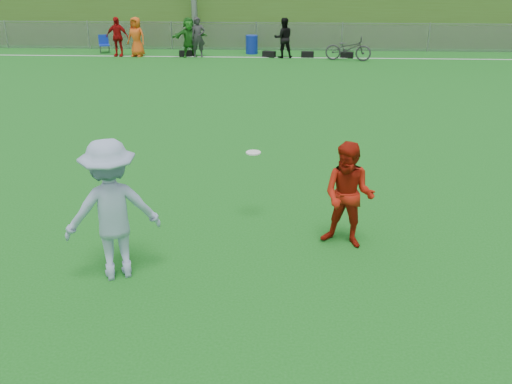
# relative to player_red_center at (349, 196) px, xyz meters

# --- Properties ---
(ground) EXTENTS (120.00, 120.00, 0.00)m
(ground) POSITION_rel_player_red_center_xyz_m (-2.41, -0.77, -0.86)
(ground) COLOR #146116
(ground) RESTS_ON ground
(sideline_far) EXTENTS (60.00, 0.10, 0.01)m
(sideline_far) POSITION_rel_player_red_center_xyz_m (-2.41, 17.23, -0.85)
(sideline_far) COLOR white
(sideline_far) RESTS_ON ground
(fence) EXTENTS (58.00, 0.06, 1.30)m
(fence) POSITION_rel_player_red_center_xyz_m (-2.41, 19.23, -0.21)
(fence) COLOR gray
(fence) RESTS_ON ground
(spectator_row) EXTENTS (8.30, 1.10, 1.69)m
(spectator_row) POSITION_rel_player_red_center_xyz_m (-5.28, 17.23, -0.01)
(spectator_row) COLOR #A80B0C
(spectator_row) RESTS_ON ground
(gear_bags) EXTENTS (7.74, 0.46, 0.26)m
(gear_bags) POSITION_rel_player_red_center_xyz_m (-1.39, 17.33, -0.73)
(gear_bags) COLOR black
(gear_bags) RESTS_ON ground
(player_red_center) EXTENTS (1.01, 0.90, 1.72)m
(player_red_center) POSITION_rel_player_red_center_xyz_m (0.00, 0.00, 0.00)
(player_red_center) COLOR #A1190B
(player_red_center) RESTS_ON ground
(player_blue) EXTENTS (1.52, 1.21, 2.06)m
(player_blue) POSITION_rel_player_red_center_xyz_m (-3.41, -1.09, 0.17)
(player_blue) COLOR #94A9CD
(player_blue) RESTS_ON ground
(frisbee) EXTENTS (0.25, 0.25, 0.02)m
(frisbee) POSITION_rel_player_red_center_xyz_m (-1.53, 0.86, 0.38)
(frisbee) COLOR white
(frisbee) RESTS_ON ground
(recycling_bin) EXTENTS (0.64, 0.64, 0.81)m
(recycling_bin) POSITION_rel_player_red_center_xyz_m (-2.56, 18.23, -0.45)
(recycling_bin) COLOR #0E269F
(recycling_bin) RESTS_ON ground
(camp_chair) EXTENTS (0.58, 0.58, 0.80)m
(camp_chair) POSITION_rel_player_red_center_xyz_m (-9.32, 18.04, -0.62)
(camp_chair) COLOR #102EB6
(camp_chair) RESTS_ON ground
(bicycle) EXTENTS (2.03, 1.01, 1.02)m
(bicycle) POSITION_rel_player_red_center_xyz_m (1.65, 16.66, -0.35)
(bicycle) COLOR #2D2C2F
(bicycle) RESTS_ON ground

